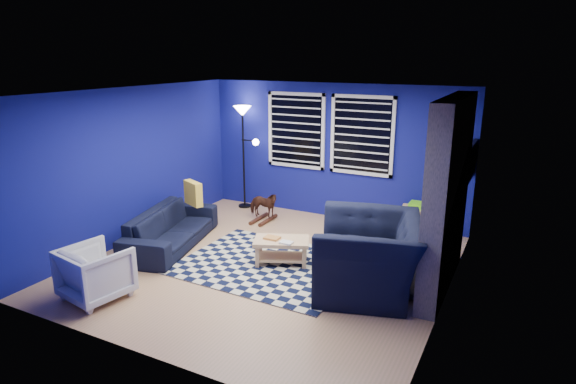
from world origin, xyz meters
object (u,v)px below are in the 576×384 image
object	(u,v)px
sofa	(171,228)
rocking_horse	(263,205)
coffee_table	(281,246)
armchair_bent	(96,273)
floor_lamp	(244,125)
armchair_big	(369,255)
cabinet	(419,221)
tv	(470,162)

from	to	relation	value
sofa	rocking_horse	xyz separation A→B (m)	(0.73, 1.70, 0.02)
coffee_table	sofa	bearing A→B (deg)	-174.43
armchair_bent	rocking_horse	distance (m)	3.51
sofa	floor_lamp	size ratio (longest dim) A/B	1.01
rocking_horse	armchair_bent	bearing A→B (deg)	168.66
rocking_horse	floor_lamp	xyz separation A→B (m)	(-0.76, 0.60, 1.34)
coffee_table	armchair_big	bearing A→B (deg)	-8.03
rocking_horse	cabinet	world-z (taller)	cabinet
armchair_bent	coffee_table	bearing A→B (deg)	-118.86
tv	cabinet	world-z (taller)	tv
tv	coffee_table	size ratio (longest dim) A/B	1.09
floor_lamp	sofa	bearing A→B (deg)	-89.19
armchair_bent	coffee_table	world-z (taller)	armchair_bent
tv	cabinet	xyz separation A→B (m)	(-0.75, 0.25, -1.15)
sofa	rocking_horse	size ratio (longest dim) A/B	3.48
armchair_big	tv	bearing A→B (deg)	140.07
armchair_big	armchair_bent	distance (m)	3.47
armchair_big	cabinet	distance (m)	2.33
rocking_horse	cabinet	distance (m)	2.78
armchair_big	armchair_bent	xyz separation A→B (m)	(-2.98, -1.78, -0.14)
tv	rocking_horse	world-z (taller)	tv
armchair_big	armchair_bent	bearing A→B (deg)	-75.42
tv	floor_lamp	size ratio (longest dim) A/B	0.49
cabinet	floor_lamp	distance (m)	3.75
tv	armchair_big	distance (m)	2.43
tv	sofa	distance (m)	4.80
coffee_table	cabinet	distance (m)	2.61
sofa	cabinet	bearing A→B (deg)	-70.31
armchair_big	rocking_horse	distance (m)	3.08
floor_lamp	armchair_big	bearing A→B (deg)	-34.81
armchair_big	rocking_horse	xyz separation A→B (m)	(-2.56, 1.71, -0.16)
rocking_horse	floor_lamp	size ratio (longest dim) A/B	0.29
armchair_bent	tv	bearing A→B (deg)	-125.18
tv	sofa	bearing A→B (deg)	-153.91
coffee_table	floor_lamp	xyz separation A→B (m)	(-1.94, 2.11, 1.38)
sofa	armchair_bent	xyz separation A→B (m)	(0.31, -1.79, 0.04)
armchair_big	cabinet	size ratio (longest dim) A/B	2.37
armchair_bent	coffee_table	size ratio (longest dim) A/B	0.82
tv	floor_lamp	bearing A→B (deg)	176.66
floor_lamp	coffee_table	bearing A→B (deg)	-47.49
sofa	armchair_bent	size ratio (longest dim) A/B	2.72
tv	armchair_big	xyz separation A→B (m)	(-0.90, -2.06, -0.92)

